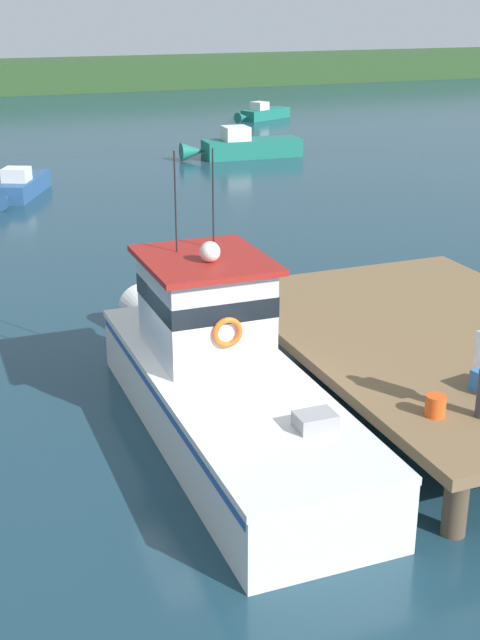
{
  "coord_description": "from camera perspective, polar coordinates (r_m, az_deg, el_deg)",
  "views": [
    {
      "loc": [
        -4.5,
        -12.59,
        7.24
      ],
      "look_at": [
        1.2,
        1.7,
        1.4
      ],
      "focal_mm": 47.62,
      "sensor_mm": 36.0,
      "label": 1
    }
  ],
  "objects": [
    {
      "name": "moored_boat_near_channel",
      "position": [
        55.63,
        1.53,
        13.71
      ],
      "size": [
        4.39,
        2.72,
        1.13
      ],
      "color": "#196B5B",
      "rests_on": "ground"
    },
    {
      "name": "dock",
      "position": [
        16.82,
        13.66,
        -1.33
      ],
      "size": [
        6.0,
        9.0,
        1.2
      ],
      "color": "#4C3D2D",
      "rests_on": "ground"
    },
    {
      "name": "ground_plane",
      "position": [
        15.2,
        -1.85,
        -7.66
      ],
      "size": [
        200.0,
        200.0,
        0.0
      ],
      "primitive_type": "plane",
      "color": "#193847"
    },
    {
      "name": "moored_boat_far_right",
      "position": [
        41.89,
        0.25,
        11.56
      ],
      "size": [
        5.99,
        1.77,
        1.51
      ],
      "color": "#196B5B",
      "rests_on": "ground"
    },
    {
      "name": "moored_boat_far_left",
      "position": [
        34.42,
        -14.55,
        8.69
      ],
      "size": [
        2.86,
        4.61,
        1.19
      ],
      "color": "#285184",
      "rests_on": "ground"
    },
    {
      "name": "main_fishing_boat",
      "position": [
        15.04,
        -1.5,
        -3.7
      ],
      "size": [
        2.6,
        9.81,
        4.8
      ],
      "color": "silver",
      "rests_on": "ground"
    },
    {
      "name": "bait_bucket",
      "position": [
        13.47,
        13.0,
        -5.62
      ],
      "size": [
        0.32,
        0.32,
        0.34
      ],
      "primitive_type": "cylinder",
      "color": "#E04C19",
      "rests_on": "dock"
    }
  ]
}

